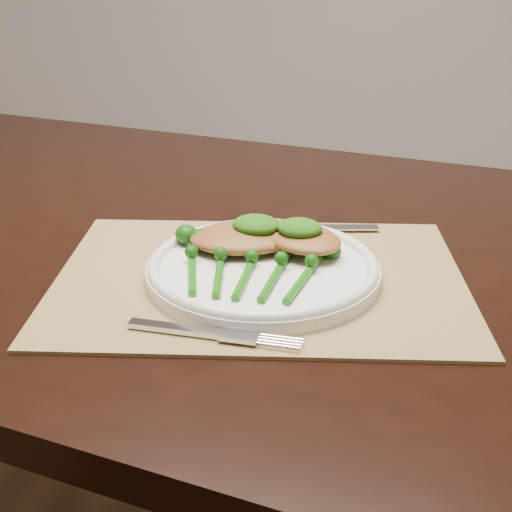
% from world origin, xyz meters
% --- Properties ---
extents(dining_table, '(1.72, 1.13, 0.75)m').
position_xyz_m(dining_table, '(0.09, 0.02, 0.38)').
color(dining_table, black).
rests_on(dining_table, ground).
extents(placemat, '(0.53, 0.44, 0.00)m').
position_xyz_m(placemat, '(0.16, -0.11, 0.75)').
color(placemat, '#987A4D').
rests_on(placemat, dining_table).
extents(dinner_plate, '(0.27, 0.27, 0.02)m').
position_xyz_m(dinner_plate, '(0.17, -0.11, 0.77)').
color(dinner_plate, white).
rests_on(dinner_plate, placemat).
extents(knife, '(0.20, 0.07, 0.01)m').
position_xyz_m(knife, '(0.17, 0.04, 0.76)').
color(knife, silver).
rests_on(knife, placemat).
extents(fork, '(0.18, 0.02, 0.01)m').
position_xyz_m(fork, '(0.16, -0.25, 0.76)').
color(fork, silver).
rests_on(fork, placemat).
extents(chicken_fillet_left, '(0.16, 0.14, 0.03)m').
position_xyz_m(chicken_fillet_left, '(0.13, -0.06, 0.78)').
color(chicken_fillet_left, '#935C2A').
rests_on(chicken_fillet_left, dinner_plate).
extents(chicken_fillet_right, '(0.14, 0.13, 0.02)m').
position_xyz_m(chicken_fillet_right, '(0.20, -0.06, 0.79)').
color(chicken_fillet_right, '#935C2A').
rests_on(chicken_fillet_right, dinner_plate).
extents(pesto_dollop_left, '(0.06, 0.05, 0.02)m').
position_xyz_m(pesto_dollop_left, '(0.15, -0.06, 0.80)').
color(pesto_dollop_left, '#16460A').
rests_on(pesto_dollop_left, chicken_fillet_left).
extents(pesto_dollop_right, '(0.05, 0.05, 0.02)m').
position_xyz_m(pesto_dollop_right, '(0.20, -0.06, 0.80)').
color(pesto_dollop_right, '#16460A').
rests_on(pesto_dollop_right, chicken_fillet_right).
extents(broccolini_bundle, '(0.16, 0.18, 0.04)m').
position_xyz_m(broccolini_bundle, '(0.15, -0.14, 0.77)').
color(broccolini_bundle, '#145C0C').
rests_on(broccolini_bundle, dinner_plate).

